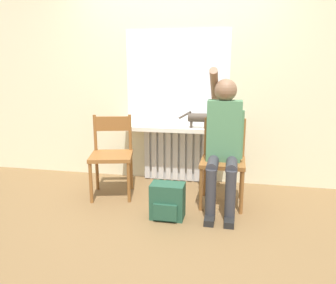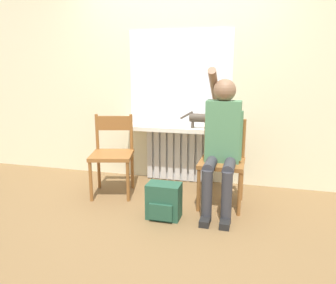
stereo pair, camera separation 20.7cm
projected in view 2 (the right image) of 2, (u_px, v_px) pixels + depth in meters
ground_plane at (150, 219)px, 3.10m from camera, size 12.00×12.00×0.00m
wall_with_window at (180, 72)px, 3.96m from camera, size 7.00×0.06×2.70m
radiator at (178, 155)px, 4.11m from camera, size 0.82×0.08×0.67m
windowsill at (176, 128)px, 3.93m from camera, size 1.31×0.32×0.05m
window_glass at (180, 78)px, 3.94m from camera, size 1.26×0.01×1.13m
chair_left at (112, 153)px, 3.66m from camera, size 0.54×0.54×0.89m
chair_right at (222, 161)px, 3.35m from camera, size 0.45×0.45×0.89m
person at (222, 138)px, 3.20m from camera, size 0.36×0.96×1.41m
cat at (202, 118)px, 3.76m from camera, size 0.43×0.10×0.20m
backpack at (164, 201)px, 3.10m from camera, size 0.32×0.23×0.34m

